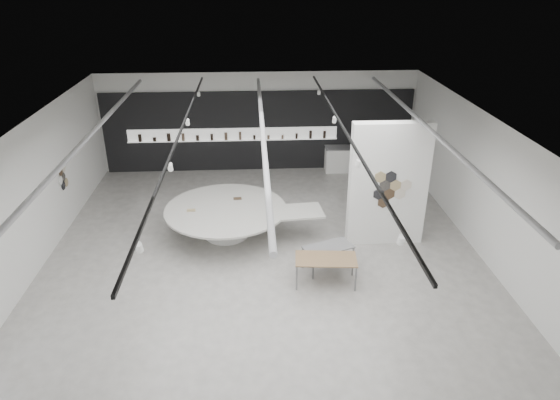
{
  "coord_description": "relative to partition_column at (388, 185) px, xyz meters",
  "views": [
    {
      "loc": [
        -0.25,
        -11.57,
        7.37
      ],
      "look_at": [
        0.48,
        1.2,
        1.31
      ],
      "focal_mm": 32.0,
      "sensor_mm": 36.0,
      "label": 1
    }
  ],
  "objects": [
    {
      "name": "room",
      "position": [
        -3.59,
        -1.0,
        0.27
      ],
      "size": [
        12.02,
        14.02,
        3.82
      ],
      "color": "#ACA9A2",
      "rests_on": "ground"
    },
    {
      "name": "back_wall_display",
      "position": [
        -3.58,
        5.94,
        -0.26
      ],
      "size": [
        11.8,
        0.27,
        3.1
      ],
      "color": "black",
      "rests_on": "ground"
    },
    {
      "name": "display_island",
      "position": [
        -4.52,
        0.59,
        -1.21
      ],
      "size": [
        4.82,
        3.91,
        0.92
      ],
      "rotation": [
        0.0,
        0.0,
        0.1
      ],
      "color": "white",
      "rests_on": "ground"
    },
    {
      "name": "sample_table_wood",
      "position": [
        -2.0,
        -2.02,
        -1.13
      ],
      "size": [
        1.59,
        0.89,
        0.72
      ],
      "rotation": [
        0.0,
        0.0,
        -0.09
      ],
      "color": "olive",
      "rests_on": "ground"
    },
    {
      "name": "partition_column",
      "position": [
        0.0,
        0.0,
        0.0
      ],
      "size": [
        2.2,
        0.38,
        3.6
      ],
      "color": "white",
      "rests_on": "ground"
    },
    {
      "name": "sample_table_stone",
      "position": [
        -1.83,
        -1.35,
        -1.2
      ],
      "size": [
        1.43,
        1.08,
        0.66
      ],
      "rotation": [
        0.0,
        0.0,
        0.39
      ],
      "color": "slate",
      "rests_on": "ground"
    },
    {
      "name": "kitchen_counter",
      "position": [
        -0.1,
        5.54,
        -1.31
      ],
      "size": [
        1.73,
        0.71,
        1.35
      ],
      "rotation": [
        0.0,
        0.0,
        -0.02
      ],
      "color": "white",
      "rests_on": "ground"
    }
  ]
}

